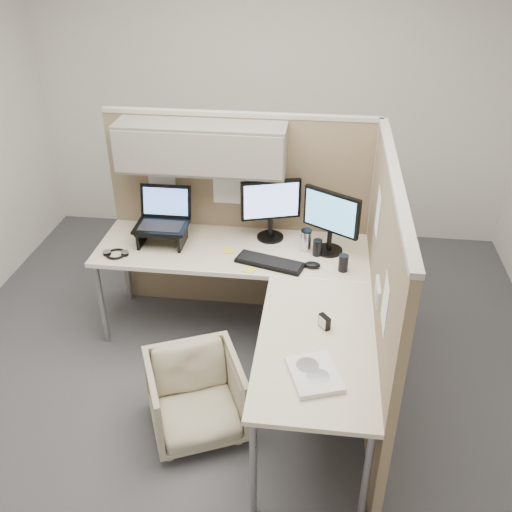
# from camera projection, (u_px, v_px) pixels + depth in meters

# --- Properties ---
(ground) EXTENTS (4.50, 4.50, 0.00)m
(ground) POSITION_uv_depth(u_px,v_px,m) (238.00, 375.00, 4.06)
(ground) COLOR #3E3E44
(ground) RESTS_ON ground
(partition_back) EXTENTS (2.00, 0.36, 1.63)m
(partition_back) POSITION_uv_depth(u_px,v_px,m) (224.00, 185.00, 4.23)
(partition_back) COLOR #857257
(partition_back) RESTS_ON ground
(partition_right) EXTENTS (0.07, 2.03, 1.63)m
(partition_right) POSITION_uv_depth(u_px,v_px,m) (379.00, 295.00, 3.49)
(partition_right) COLOR #857257
(partition_right) RESTS_ON ground
(desk) EXTENTS (2.00, 1.98, 0.73)m
(desk) POSITION_uv_depth(u_px,v_px,m) (257.00, 287.00, 3.81)
(desk) COLOR beige
(desk) RESTS_ON ground
(office_chair) EXTENTS (0.72, 0.70, 0.57)m
(office_chair) POSITION_uv_depth(u_px,v_px,m) (196.00, 393.00, 3.51)
(office_chair) COLOR #B5A690
(office_chair) RESTS_ON ground
(monitor_left) EXTENTS (0.43, 0.20, 0.47)m
(monitor_left) POSITION_uv_depth(u_px,v_px,m) (271.00, 205.00, 4.15)
(monitor_left) COLOR black
(monitor_left) RESTS_ON desk
(monitor_right) EXTENTS (0.39, 0.26, 0.47)m
(monitor_right) POSITION_uv_depth(u_px,v_px,m) (331.00, 217.00, 3.98)
(monitor_right) COLOR black
(monitor_right) RESTS_ON desk
(laptop_station) EXTENTS (0.38, 0.33, 0.40)m
(laptop_station) POSITION_uv_depth(u_px,v_px,m) (163.00, 223.00, 4.17)
(laptop_station) COLOR black
(laptop_station) RESTS_ON desk
(keyboard) EXTENTS (0.50, 0.29, 0.02)m
(keyboard) POSITION_uv_depth(u_px,v_px,m) (270.00, 263.00, 3.97)
(keyboard) COLOR black
(keyboard) RESTS_ON desk
(mouse) EXTENTS (0.12, 0.08, 0.04)m
(mouse) POSITION_uv_depth(u_px,v_px,m) (312.00, 265.00, 3.92)
(mouse) COLOR black
(mouse) RESTS_ON desk
(travel_mug) EXTENTS (0.08, 0.08, 0.17)m
(travel_mug) POSITION_uv_depth(u_px,v_px,m) (306.00, 240.00, 4.09)
(travel_mug) COLOR silver
(travel_mug) RESTS_ON desk
(soda_can_green) EXTENTS (0.07, 0.07, 0.12)m
(soda_can_green) POSITION_uv_depth(u_px,v_px,m) (343.00, 263.00, 3.87)
(soda_can_green) COLOR black
(soda_can_green) RESTS_ON desk
(soda_can_silver) EXTENTS (0.07, 0.07, 0.12)m
(soda_can_silver) POSITION_uv_depth(u_px,v_px,m) (317.00, 248.00, 4.05)
(soda_can_silver) COLOR black
(soda_can_silver) RESTS_ON desk
(sticky_note_d) EXTENTS (0.08, 0.08, 0.01)m
(sticky_note_d) POSITION_uv_depth(u_px,v_px,m) (229.00, 251.00, 4.12)
(sticky_note_d) COLOR yellow
(sticky_note_d) RESTS_ON desk
(sticky_note_b) EXTENTS (0.10, 0.10, 0.01)m
(sticky_note_b) POSITION_uv_depth(u_px,v_px,m) (249.00, 270.00, 3.89)
(sticky_note_b) COLOR yellow
(sticky_note_b) RESTS_ON desk
(headphones) EXTENTS (0.18, 0.16, 0.03)m
(headphones) POSITION_uv_depth(u_px,v_px,m) (116.00, 254.00, 4.07)
(headphones) COLOR black
(headphones) RESTS_ON desk
(paper_stack) EXTENTS (0.33, 0.37, 0.03)m
(paper_stack) POSITION_uv_depth(u_px,v_px,m) (314.00, 374.00, 2.99)
(paper_stack) COLOR white
(paper_stack) RESTS_ON desk
(desk_clock) EXTENTS (0.08, 0.08, 0.08)m
(desk_clock) POSITION_uv_depth(u_px,v_px,m) (324.00, 322.00, 3.34)
(desk_clock) COLOR black
(desk_clock) RESTS_ON desk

